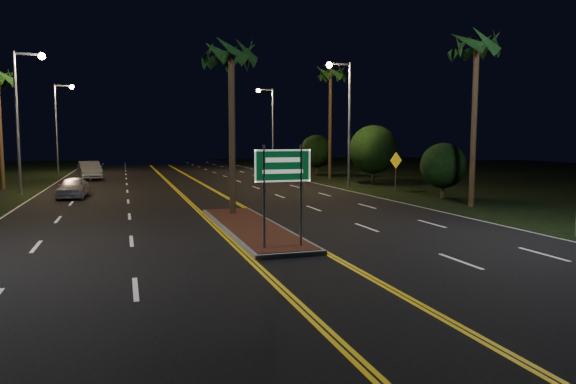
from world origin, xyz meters
name	(u,v)px	position (x,y,z in m)	size (l,w,h in m)	color
ground	(314,274)	(0.00, 0.00, 0.00)	(120.00, 120.00, 0.00)	black
grass_right	(528,178)	(30.00, 25.00, 0.00)	(40.00, 110.00, 0.01)	black
median_island	(251,227)	(0.00, 7.00, 0.08)	(2.25, 10.25, 0.17)	gray
highway_sign	(283,175)	(0.00, 2.80, 2.40)	(1.80, 0.08, 3.20)	gray
streetlight_left_mid	(23,105)	(-10.61, 24.00, 5.66)	(1.91, 0.44, 9.00)	gray
streetlight_left_far	(60,118)	(-10.61, 44.00, 5.66)	(1.91, 0.44, 9.00)	gray
streetlight_right_mid	(345,109)	(10.61, 22.00, 5.66)	(1.91, 0.44, 9.00)	gray
streetlight_right_far	(269,120)	(10.61, 42.00, 5.66)	(1.91, 0.44, 9.00)	gray
palm_median	(231,54)	(0.00, 10.50, 7.28)	(2.40, 2.40, 8.30)	#382819
palm_right_near	(477,46)	(12.50, 10.00, 8.21)	(2.40, 2.40, 9.30)	#382819
palm_right_far	(331,75)	(12.80, 30.00, 9.14)	(2.40, 2.40, 10.30)	#382819
shrub_near	(443,166)	(13.50, 14.00, 1.95)	(2.70, 2.70, 3.30)	#382819
shrub_mid	(373,149)	(14.00, 24.00, 2.73)	(3.78, 3.78, 4.62)	#382819
shrub_far	(316,151)	(13.80, 36.00, 2.34)	(3.24, 3.24, 3.96)	#382819
car_near	(73,185)	(-7.63, 21.04, 0.74)	(1.91, 4.46, 1.49)	#B4B3BA
car_far	(90,169)	(-7.56, 36.04, 0.92)	(2.37, 5.54, 1.85)	#A8ADB2
warning_sign	(396,166)	(13.00, 18.71, 1.73)	(1.06, 0.36, 2.64)	gray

